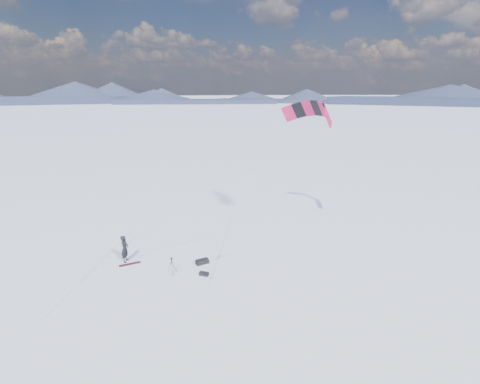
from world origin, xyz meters
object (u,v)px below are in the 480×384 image
object	(u,v)px
snowboard	(130,264)
gear_bag_a	(202,261)
gear_bag_b	(204,274)
snowkiter	(126,261)
tripod	(172,264)

from	to	relation	value
snowboard	gear_bag_a	bearing A→B (deg)	-25.53
gear_bag_a	gear_bag_b	distance (m)	1.61
snowboard	gear_bag_b	xyz separation A→B (m)	(4.57, -3.06, 0.10)
snowkiter	snowboard	size ratio (longest dim) A/B	1.35
gear_bag_a	gear_bag_b	xyz separation A→B (m)	(-0.22, -1.59, -0.05)
snowboard	gear_bag_a	distance (m)	5.01
snowkiter	tripod	xyz separation A→B (m)	(2.88, -2.75, 0.75)
snowboard	gear_bag_b	bearing A→B (deg)	-42.35
tripod	gear_bag_b	xyz separation A→B (m)	(1.93, -0.84, -0.63)
gear_bag_b	snowkiter	bearing A→B (deg)	178.55
tripod	gear_bag_b	distance (m)	2.20
snowkiter	gear_bag_b	size ratio (longest dim) A/B	2.94
snowboard	tripod	bearing A→B (deg)	-48.69
gear_bag_a	snowboard	bearing A→B (deg)	151.30
snowboard	gear_bag_b	world-z (taller)	gear_bag_b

